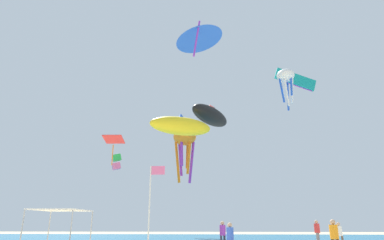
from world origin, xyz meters
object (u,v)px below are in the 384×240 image
object	(u,v)px
person_near_tent	(317,230)
banner_flag	(151,204)
kite_diamond_red	(114,141)
kite_inflatable_black	(210,116)
person_central	(334,234)
kite_parafoil_teal	(295,80)
kite_box_green	(117,162)
kite_octopus_orange	(185,140)
kite_octopus_white	(286,78)
kite_inflatable_yellow	(181,126)
kite_delta_blue	(198,36)
person_rightmost	(223,232)
person_far_shore	(339,233)
canopy_tent	(61,212)
person_leftmost	(230,236)

from	to	relation	value
person_near_tent	banner_flag	size ratio (longest dim) A/B	0.48
kite_diamond_red	kite_inflatable_black	bearing A→B (deg)	54.68
person_central	kite_parafoil_teal	distance (m)	30.98
kite_box_green	kite_octopus_orange	xyz separation A→B (m)	(7.43, 6.30, 4.15)
kite_octopus_white	kite_parafoil_teal	size ratio (longest dim) A/B	0.85
kite_diamond_red	kite_parafoil_teal	distance (m)	28.29
kite_inflatable_yellow	kite_octopus_white	world-z (taller)	kite_octopus_white
person_near_tent	person_central	world-z (taller)	person_near_tent
banner_flag	kite_parafoil_teal	world-z (taller)	kite_parafoil_teal
kite_inflatable_yellow	kite_delta_blue	bearing A→B (deg)	80.58
banner_flag	kite_delta_blue	distance (m)	18.45
person_rightmost	kite_parafoil_teal	distance (m)	28.48
kite_octopus_white	kite_octopus_orange	size ratio (longest dim) A/B	0.66
person_rightmost	banner_flag	world-z (taller)	banner_flag
kite_inflatable_yellow	kite_delta_blue	size ratio (longest dim) A/B	1.65
kite_octopus_white	kite_inflatable_black	xyz separation A→B (m)	(-9.00, 1.05, -4.21)
kite_inflatable_black	person_far_shore	bearing A→B (deg)	-115.13
kite_parafoil_teal	kite_box_green	bearing A→B (deg)	-175.33
person_far_shore	person_central	bearing A→B (deg)	-80.47
person_near_tent	kite_delta_blue	world-z (taller)	kite_delta_blue
banner_flag	kite_diamond_red	xyz separation A→B (m)	(-5.45, 11.63, 5.62)
canopy_tent	kite_inflatable_black	size ratio (longest dim) A/B	0.41
canopy_tent	kite_octopus_white	world-z (taller)	kite_octopus_white
kite_octopus_white	kite_octopus_orange	world-z (taller)	kite_octopus_white
canopy_tent	person_leftmost	xyz separation A→B (m)	(9.98, -1.71, -1.29)
kite_octopus_white	kite_diamond_red	world-z (taller)	kite_octopus_white
canopy_tent	kite_diamond_red	distance (m)	7.77
kite_octopus_white	kite_inflatable_yellow	bearing A→B (deg)	62.03
kite_box_green	kite_inflatable_yellow	bearing A→B (deg)	34.37
banner_flag	kite_diamond_red	distance (m)	14.02
person_central	kite_delta_blue	distance (m)	18.60
banner_flag	kite_inflatable_black	xyz separation A→B (m)	(2.26, 23.57, 11.57)
canopy_tent	kite_box_green	world-z (taller)	kite_box_green
person_near_tent	kite_inflatable_black	world-z (taller)	kite_inflatable_black
banner_flag	kite_parafoil_teal	size ratio (longest dim) A/B	0.66
kite_parafoil_teal	kite_octopus_orange	distance (m)	17.21
person_leftmost	kite_octopus_orange	xyz separation A→B (m)	(-4.69, 25.40, 11.68)
kite_octopus_white	person_central	bearing A→B (deg)	129.61
person_near_tent	kite_diamond_red	world-z (taller)	kite_diamond_red
kite_diamond_red	kite_parafoil_teal	bearing A→B (deg)	38.09
person_far_shore	kite_delta_blue	xyz separation A→B (m)	(-9.59, 0.18, 15.94)
kite_octopus_orange	banner_flag	bearing A→B (deg)	-159.21
person_leftmost	banner_flag	world-z (taller)	banner_flag
kite_inflatable_yellow	kite_parafoil_teal	size ratio (longest dim) A/B	1.21
person_far_shore	kite_diamond_red	bearing A→B (deg)	-151.39
person_far_shore	kite_inflatable_yellow	size ratio (longest dim) A/B	0.23
kite_diamond_red	kite_inflatable_black	size ratio (longest dim) A/B	0.30
canopy_tent	kite_inflatable_black	xyz separation A→B (m)	(8.95, 17.10, 11.62)
banner_flag	kite_parafoil_teal	distance (m)	36.20
kite_diamond_red	kite_inflatable_yellow	bearing A→B (deg)	57.57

